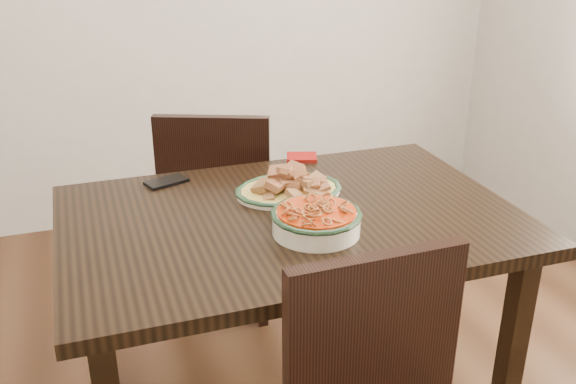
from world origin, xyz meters
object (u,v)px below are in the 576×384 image
object	(u,v)px
noodle_bowl	(316,218)
fish_plate	(289,181)
dining_table	(290,241)
smartphone	(166,182)
chair_far	(219,204)

from	to	relation	value
noodle_bowl	fish_plate	bearing A→B (deg)	86.80
dining_table	fish_plate	size ratio (longest dim) A/B	3.98
dining_table	noodle_bowl	distance (m)	0.19
fish_plate	noodle_bowl	xyz separation A→B (m)	(-0.02, -0.27, -0.00)
noodle_bowl	smartphone	size ratio (longest dim) A/B	1.90
chair_far	noodle_bowl	size ratio (longest dim) A/B	3.57
dining_table	fish_plate	xyz separation A→B (m)	(0.04, 0.14, 0.13)
chair_far	fish_plate	xyz separation A→B (m)	(0.10, -0.54, 0.30)
dining_table	smartphone	bearing A→B (deg)	131.18
noodle_bowl	chair_far	bearing A→B (deg)	96.24
smartphone	noodle_bowl	bearing A→B (deg)	-75.30
dining_table	noodle_bowl	bearing A→B (deg)	-78.76
fish_plate	smartphone	distance (m)	0.41
fish_plate	noodle_bowl	world-z (taller)	fish_plate
dining_table	smartphone	world-z (taller)	smartphone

